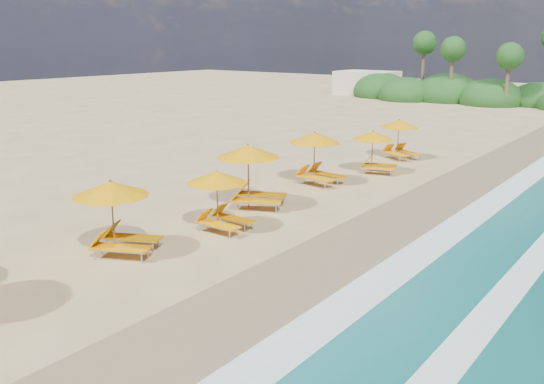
% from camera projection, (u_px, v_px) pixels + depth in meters
% --- Properties ---
extents(ground, '(160.00, 160.00, 0.00)m').
position_uv_depth(ground, '(272.00, 224.00, 20.57)').
color(ground, tan).
rests_on(ground, ground).
extents(wet_sand, '(4.00, 160.00, 0.01)m').
position_uv_depth(wet_sand, '(370.00, 247.00, 18.22)').
color(wet_sand, '#8A7152').
rests_on(wet_sand, ground).
extents(surf_foam, '(4.00, 160.00, 0.01)m').
position_uv_depth(surf_foam, '(453.00, 266.00, 16.63)').
color(surf_foam, white).
rests_on(surf_foam, ground).
extents(station_2, '(3.15, 3.15, 2.38)m').
position_uv_depth(station_2, '(118.00, 212.00, 17.40)').
color(station_2, olive).
rests_on(station_2, ground).
extents(station_3, '(2.35, 2.18, 2.15)m').
position_uv_depth(station_3, '(221.00, 197.00, 19.65)').
color(station_3, olive).
rests_on(station_3, ground).
extents(station_4, '(3.39, 3.38, 2.58)m').
position_uv_depth(station_4, '(253.00, 172.00, 22.33)').
color(station_4, olive).
rests_on(station_4, ground).
extents(station_5, '(2.77, 2.60, 2.44)m').
position_uv_depth(station_5, '(318.00, 154.00, 26.07)').
color(station_5, olive).
rests_on(station_5, ground).
extents(station_6, '(2.73, 2.67, 2.15)m').
position_uv_depth(station_6, '(376.00, 149.00, 28.24)').
color(station_6, olive).
rests_on(station_6, ground).
extents(station_7, '(2.93, 2.93, 2.22)m').
position_uv_depth(station_7, '(400.00, 137.00, 31.68)').
color(station_7, olive).
rests_on(station_7, ground).
extents(treeline, '(25.80, 8.80, 9.74)m').
position_uv_depth(treeline, '(455.00, 93.00, 61.04)').
color(treeline, '#163D14').
rests_on(treeline, ground).
extents(beach_building, '(7.00, 5.00, 2.80)m').
position_uv_depth(beach_building, '(367.00, 83.00, 69.93)').
color(beach_building, beige).
rests_on(beach_building, ground).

